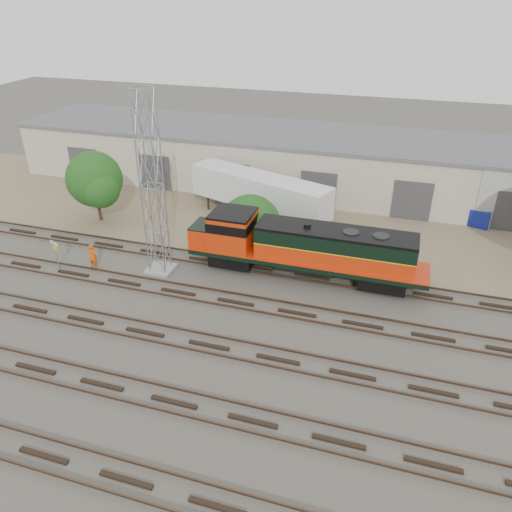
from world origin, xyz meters
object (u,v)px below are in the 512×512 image
(signal_tower, at_px, (152,189))
(semi_trailer, at_px, (262,193))
(worker, at_px, (93,256))
(locomotive, at_px, (302,247))

(signal_tower, height_order, semi_trailer, signal_tower)
(worker, relative_size, semi_trailer, 0.14)
(worker, xyz_separation_m, semi_trailer, (9.13, 11.29, 1.56))
(locomotive, height_order, worker, locomotive)
(locomotive, distance_m, signal_tower, 10.59)
(worker, distance_m, semi_trailer, 14.60)
(signal_tower, bearing_deg, locomotive, 12.61)
(locomotive, xyz_separation_m, worker, (-14.33, -3.24, -1.33))
(semi_trailer, bearing_deg, locomotive, -37.92)
(locomotive, bearing_deg, semi_trailer, 122.87)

